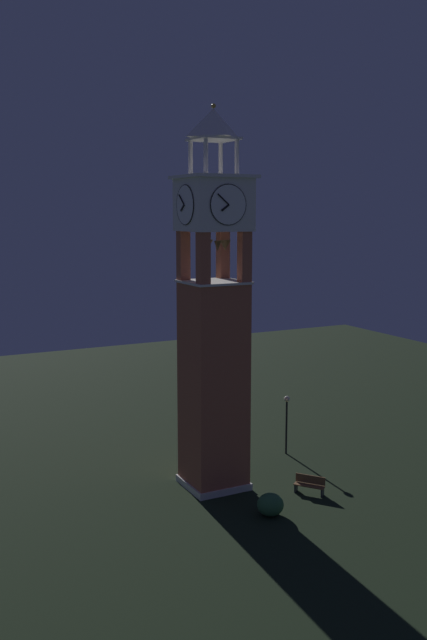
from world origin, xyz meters
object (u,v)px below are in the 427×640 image
at_px(park_bench, 310,485).
at_px(trash_bin, 205,453).
at_px(clock_tower, 214,333).
at_px(lamp_post, 287,413).

relative_size(park_bench, trash_bin, 1.92).
height_order(clock_tower, trash_bin, clock_tower).
bearing_deg(trash_bin, park_bench, -158.98).
relative_size(clock_tower, lamp_post, 5.50).
distance_m(park_bench, lamp_post, 6.40).
bearing_deg(lamp_post, clock_tower, 110.96).
distance_m(park_bench, trash_bin, 7.39).
height_order(lamp_post, trash_bin, lamp_post).
distance_m(lamp_post, trash_bin, 5.47).
xyz_separation_m(park_bench, lamp_post, (5.64, -2.22, 2.05)).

